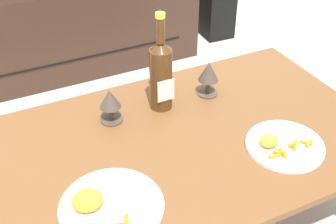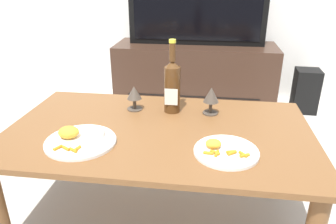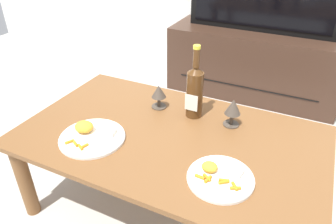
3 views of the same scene
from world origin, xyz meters
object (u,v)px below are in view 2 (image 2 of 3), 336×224
at_px(floor_speaker, 306,91).
at_px(wine_bottle, 172,85).
at_px(dinner_plate_right, 226,150).
at_px(dining_table, 159,141).
at_px(dinner_plate_left, 79,140).
at_px(tv_stand, 195,75).
at_px(tv_screen, 197,12).
at_px(goblet_right, 211,96).
at_px(goblet_left, 134,94).

height_order(floor_speaker, wine_bottle, wine_bottle).
xyz_separation_m(floor_speaker, dinner_plate_right, (-0.73, -1.60, 0.29)).
bearing_deg(wine_bottle, dining_table, -99.74).
bearing_deg(dinner_plate_left, tv_stand, 76.71).
relative_size(tv_screen, goblet_right, 8.23).
bearing_deg(goblet_right, dining_table, -138.48).
xyz_separation_m(wine_bottle, dinner_plate_left, (-0.34, -0.38, -0.13)).
distance_m(tv_screen, floor_speaker, 1.13).
bearing_deg(goblet_right, tv_stand, 96.82).
bearing_deg(dinner_plate_right, dining_table, 149.03).
bearing_deg(floor_speaker, wine_bottle, -126.72).
bearing_deg(wine_bottle, goblet_left, -179.20).
xyz_separation_m(tv_stand, dinner_plate_left, (-0.38, -1.63, 0.20)).
xyz_separation_m(tv_screen, wine_bottle, (-0.04, -1.25, -0.21)).
height_order(floor_speaker, goblet_left, goblet_left).
distance_m(floor_speaker, goblet_right, 1.50).
bearing_deg(dinner_plate_right, wine_bottle, 124.20).
xyz_separation_m(dinner_plate_left, dinner_plate_right, (0.60, -0.00, -0.00)).
bearing_deg(dinner_plate_right, dinner_plate_left, 179.82).
bearing_deg(dinner_plate_right, tv_screen, 97.55).
height_order(dining_table, floor_speaker, dining_table).
height_order(dinner_plate_left, dinner_plate_right, dinner_plate_left).
relative_size(tv_stand, wine_bottle, 3.75).
relative_size(goblet_right, dinner_plate_left, 0.47).
xyz_separation_m(tv_screen, dinner_plate_right, (0.22, -1.63, -0.34)).
distance_m(wine_bottle, goblet_left, 0.20).
bearing_deg(goblet_right, dinner_plate_left, -144.72).
distance_m(goblet_right, dinner_plate_left, 0.66).
xyz_separation_m(dining_table, dinner_plate_left, (-0.31, -0.18, 0.08)).
relative_size(goblet_left, dinner_plate_left, 0.43).
xyz_separation_m(wine_bottle, goblet_left, (-0.19, -0.00, -0.06)).
bearing_deg(tv_screen, goblet_left, -100.79).
height_order(tv_stand, dinner_plate_left, tv_stand).
bearing_deg(goblet_left, dining_table, -51.99).
height_order(dining_table, goblet_right, goblet_right).
relative_size(wine_bottle, dinner_plate_left, 1.24).
height_order(tv_stand, dinner_plate_right, tv_stand).
height_order(tv_stand, goblet_right, goblet_right).
relative_size(dining_table, dinner_plate_right, 5.38).
bearing_deg(floor_speaker, goblet_right, -120.74).
distance_m(tv_screen, dinner_plate_left, 1.70).
bearing_deg(tv_stand, dinner_plate_right, -82.46).
bearing_deg(floor_speaker, dinner_plate_left, -127.38).
bearing_deg(tv_screen, wine_bottle, -92.03).
xyz_separation_m(dining_table, floor_speaker, (1.03, 1.42, -0.21)).
bearing_deg(dinner_plate_left, tv_screen, 76.69).
height_order(dining_table, tv_stand, tv_stand).
relative_size(tv_stand, goblet_left, 10.85).
bearing_deg(dining_table, dinner_plate_left, -150.13).
relative_size(wine_bottle, goblet_right, 2.65).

